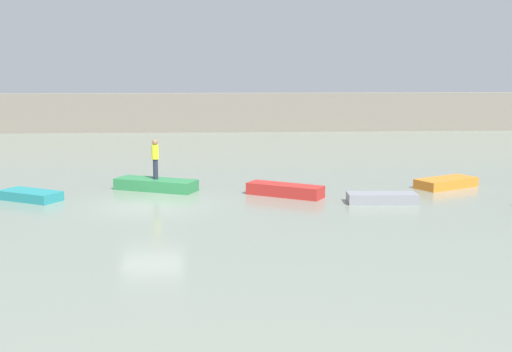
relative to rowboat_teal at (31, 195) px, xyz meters
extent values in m
plane|color=gray|center=(5.15, -1.45, -0.20)|extent=(120.00, 120.00, 0.00)
cube|color=gray|center=(5.15, 28.21, 1.45)|extent=(80.00, 1.20, 3.29)
cube|color=teal|center=(0.00, 0.00, 0.00)|extent=(2.84, 2.29, 0.39)
cube|color=#2D7F47|center=(5.03, 1.92, 0.06)|extent=(3.90, 2.57, 0.51)
cube|color=red|center=(10.72, 0.27, 0.06)|extent=(3.36, 2.54, 0.51)
cube|color=gray|center=(14.53, -1.42, 0.01)|extent=(2.87, 1.11, 0.41)
cube|color=orange|center=(18.36, 1.82, 0.02)|extent=(3.19, 2.49, 0.43)
cylinder|color=#232838|center=(5.03, 1.92, 0.77)|extent=(0.22, 0.22, 0.92)
cylinder|color=#D8F226|center=(5.03, 1.92, 1.54)|extent=(0.32, 0.32, 0.63)
sphere|color=#936B4C|center=(5.03, 1.92, 1.98)|extent=(0.25, 0.25, 0.25)
camera|label=1|loc=(7.90, -26.82, 5.32)|focal=45.10mm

